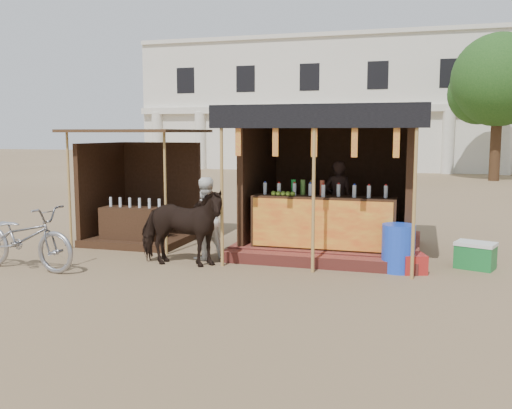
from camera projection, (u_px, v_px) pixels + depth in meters
name	position (u px, v px, depth m)	size (l,w,h in m)	color
ground	(225.00, 292.00, 8.32)	(120.00, 120.00, 0.00)	#846B4C
main_stall	(331.00, 199.00, 11.11)	(3.60, 3.61, 2.78)	#963A31
secondary_stall	(136.00, 202.00, 12.18)	(2.40, 2.40, 2.38)	#382114
cow	(181.00, 227.00, 9.87)	(0.74, 1.62, 1.37)	black
motorbike	(23.00, 238.00, 9.64)	(0.73, 2.09, 1.10)	#919299
bystander	(204.00, 218.00, 10.44)	(0.73, 0.57, 1.51)	white
blue_barrel	(398.00, 248.00, 9.51)	(0.55, 0.55, 0.80)	blue
red_crate	(413.00, 263.00, 9.47)	(0.38, 0.45, 0.32)	#A51F1B
cooler	(475.00, 255.00, 9.75)	(0.75, 0.63, 0.46)	#1A7531
background_building	(350.00, 107.00, 36.88)	(26.00, 7.45, 8.18)	silver
tree	(494.00, 84.00, 27.18)	(4.50, 4.40, 7.00)	#382314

